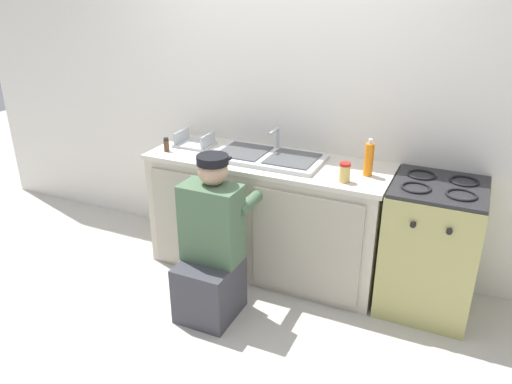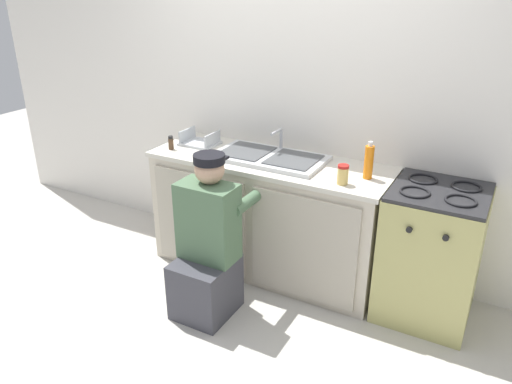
{
  "view_description": "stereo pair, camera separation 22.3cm",
  "coord_description": "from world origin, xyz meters",
  "px_view_note": "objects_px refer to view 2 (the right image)",
  "views": [
    {
      "loc": [
        1.34,
        -2.81,
        2.12
      ],
      "look_at": [
        0.0,
        0.1,
        0.72
      ],
      "focal_mm": 35.0,
      "sensor_mm": 36.0,
      "label": 1
    },
    {
      "loc": [
        1.54,
        -2.71,
        2.12
      ],
      "look_at": [
        0.0,
        0.1,
        0.72
      ],
      "focal_mm": 35.0,
      "sensor_mm": 36.0,
      "label": 2
    }
  ],
  "objects_px": {
    "soap_bottle_orange": "(369,162)",
    "dish_rack_tray": "(200,142)",
    "stove_range": "(431,253)",
    "sink_double_basin": "(269,157)",
    "spice_bottle_pepper": "(171,143)",
    "plumber_person": "(207,250)",
    "condiment_jar": "(343,175)"
  },
  "relations": [
    {
      "from": "soap_bottle_orange",
      "to": "dish_rack_tray",
      "type": "bearing_deg",
      "value": 177.81
    },
    {
      "from": "stove_range",
      "to": "sink_double_basin",
      "type": "bearing_deg",
      "value": 179.9
    },
    {
      "from": "stove_range",
      "to": "dish_rack_tray",
      "type": "distance_m",
      "value": 1.88
    },
    {
      "from": "soap_bottle_orange",
      "to": "dish_rack_tray",
      "type": "height_order",
      "value": "soap_bottle_orange"
    },
    {
      "from": "spice_bottle_pepper",
      "to": "dish_rack_tray",
      "type": "xyz_separation_m",
      "value": [
        0.13,
        0.2,
        -0.03
      ]
    },
    {
      "from": "sink_double_basin",
      "to": "soap_bottle_orange",
      "type": "bearing_deg",
      "value": -0.85
    },
    {
      "from": "plumber_person",
      "to": "sink_double_basin",
      "type": "bearing_deg",
      "value": 81.37
    },
    {
      "from": "plumber_person",
      "to": "soap_bottle_orange",
      "type": "bearing_deg",
      "value": 38.79
    },
    {
      "from": "condiment_jar",
      "to": "soap_bottle_orange",
      "type": "bearing_deg",
      "value": 57.59
    },
    {
      "from": "sink_double_basin",
      "to": "condiment_jar",
      "type": "distance_m",
      "value": 0.64
    },
    {
      "from": "condiment_jar",
      "to": "plumber_person",
      "type": "bearing_deg",
      "value": -145.57
    },
    {
      "from": "plumber_person",
      "to": "condiment_jar",
      "type": "height_order",
      "value": "plumber_person"
    },
    {
      "from": "sink_double_basin",
      "to": "plumber_person",
      "type": "xyz_separation_m",
      "value": [
        -0.1,
        -0.68,
        -0.45
      ]
    },
    {
      "from": "spice_bottle_pepper",
      "to": "condiment_jar",
      "type": "xyz_separation_m",
      "value": [
        1.38,
        -0.03,
        0.01
      ]
    },
    {
      "from": "soap_bottle_orange",
      "to": "stove_range",
      "type": "bearing_deg",
      "value": 1.06
    },
    {
      "from": "sink_double_basin",
      "to": "spice_bottle_pepper",
      "type": "xyz_separation_m",
      "value": [
        -0.76,
        -0.16,
        0.03
      ]
    },
    {
      "from": "dish_rack_tray",
      "to": "stove_range",
      "type": "bearing_deg",
      "value": -1.37
    },
    {
      "from": "sink_double_basin",
      "to": "stove_range",
      "type": "relative_size",
      "value": 0.87
    },
    {
      "from": "stove_range",
      "to": "dish_rack_tray",
      "type": "bearing_deg",
      "value": 178.63
    },
    {
      "from": "stove_range",
      "to": "condiment_jar",
      "type": "bearing_deg",
      "value": -162.37
    },
    {
      "from": "spice_bottle_pepper",
      "to": "condiment_jar",
      "type": "distance_m",
      "value": 1.38
    },
    {
      "from": "plumber_person",
      "to": "soap_bottle_orange",
      "type": "distance_m",
      "value": 1.2
    },
    {
      "from": "condiment_jar",
      "to": "stove_range",
      "type": "bearing_deg",
      "value": 17.63
    },
    {
      "from": "soap_bottle_orange",
      "to": "spice_bottle_pepper",
      "type": "xyz_separation_m",
      "value": [
        -1.49,
        -0.15,
        -0.06
      ]
    },
    {
      "from": "plumber_person",
      "to": "spice_bottle_pepper",
      "type": "bearing_deg",
      "value": 141.74
    },
    {
      "from": "stove_range",
      "to": "dish_rack_tray",
      "type": "height_order",
      "value": "dish_rack_tray"
    },
    {
      "from": "stove_range",
      "to": "plumber_person",
      "type": "xyz_separation_m",
      "value": [
        -1.29,
        -0.67,
        0.01
      ]
    },
    {
      "from": "stove_range",
      "to": "soap_bottle_orange",
      "type": "distance_m",
      "value": 0.72
    },
    {
      "from": "dish_rack_tray",
      "to": "soap_bottle_orange",
      "type": "bearing_deg",
      "value": -2.19
    },
    {
      "from": "stove_range",
      "to": "plumber_person",
      "type": "relative_size",
      "value": 0.83
    },
    {
      "from": "soap_bottle_orange",
      "to": "dish_rack_tray",
      "type": "relative_size",
      "value": 0.89
    },
    {
      "from": "sink_double_basin",
      "to": "condiment_jar",
      "type": "relative_size",
      "value": 6.25
    }
  ]
}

